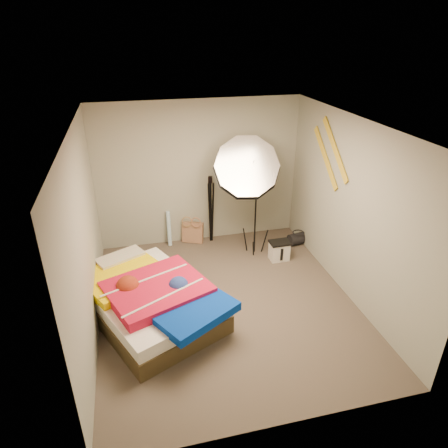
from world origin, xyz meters
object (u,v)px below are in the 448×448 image
object	(u,v)px
duffel_bag	(298,239)
camera_tripod	(211,205)
camera_case	(279,251)
bed	(150,298)
tote_bag	(193,232)
wrapping_roll	(169,229)
photo_umbrella	(246,169)

from	to	relation	value
duffel_bag	camera_tripod	bearing A→B (deg)	151.32
duffel_bag	camera_tripod	distance (m)	1.68
camera_case	bed	bearing A→B (deg)	-157.07
tote_bag	camera_tripod	world-z (taller)	camera_tripod
tote_bag	wrapping_roll	distance (m)	0.44
photo_umbrella	camera_tripod	world-z (taller)	photo_umbrella
tote_bag	duffel_bag	distance (m)	1.89
bed	duffel_bag	bearing A→B (deg)	27.02
tote_bag	camera_tripod	distance (m)	0.62
wrapping_roll	duffel_bag	distance (m)	2.31
tote_bag	camera_case	world-z (taller)	tote_bag
tote_bag	camera_tripod	xyz separation A→B (m)	(0.33, -0.03, 0.52)
wrapping_roll	camera_tripod	xyz separation A→B (m)	(0.75, -0.03, 0.40)
camera_case	bed	world-z (taller)	bed
wrapping_roll	camera_tripod	world-z (taller)	camera_tripod
tote_bag	bed	size ratio (longest dim) A/B	0.16
bed	tote_bag	bearing A→B (deg)	64.97
tote_bag	duffel_bag	size ratio (longest dim) A/B	1.08
tote_bag	camera_tripod	bearing A→B (deg)	18.31
bed	wrapping_roll	bearing A→B (deg)	76.10
duffel_bag	bed	bearing A→B (deg)	-162.89
wrapping_roll	bed	distance (m)	1.98
camera_tripod	tote_bag	bearing A→B (deg)	174.21
camera_tripod	photo_umbrella	bearing A→B (deg)	-56.78
camera_case	duffel_bag	xyz separation A→B (m)	(0.52, 0.41, -0.05)
camera_case	duffel_bag	world-z (taller)	camera_case
photo_umbrella	wrapping_roll	bearing A→B (deg)	149.58
tote_bag	wrapping_roll	size ratio (longest dim) A/B	0.60
bed	camera_tripod	world-z (taller)	camera_tripod
photo_umbrella	bed	bearing A→B (deg)	-143.70
camera_case	photo_umbrella	size ratio (longest dim) A/B	0.14
photo_umbrella	camera_tripod	distance (m)	1.16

